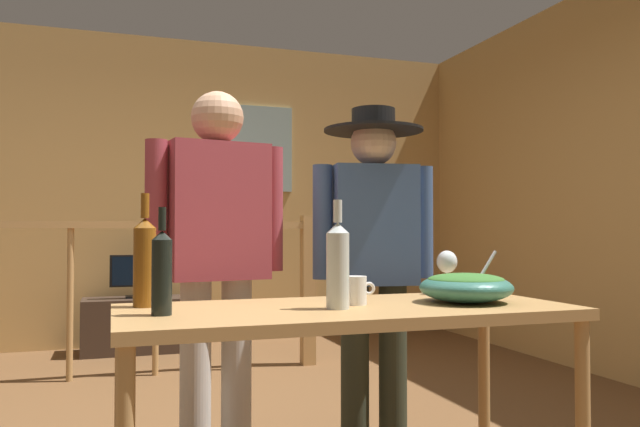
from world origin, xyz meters
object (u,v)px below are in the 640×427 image
Objects in this scene: flat_screen_tv at (138,272)px; person_standing_right at (374,248)px; stair_railing at (148,275)px; tv_console at (138,325)px; salad_bowl at (466,286)px; serving_table at (347,327)px; mug_white at (356,290)px; wine_glass at (447,264)px; wine_bottle_clear at (338,264)px; wine_bottle_dark at (162,271)px; framed_picture at (260,149)px; wine_bottle_amber at (145,260)px; person_standing_left at (217,245)px.

flat_screen_tv is 0.29× the size of person_standing_right.
person_standing_right is (0.90, -1.93, 0.23)m from stair_railing.
salad_bowl is at bearing -73.61° from tv_console.
person_standing_right is (-0.10, 0.64, 0.12)m from salad_bowl.
serving_table is 0.14m from mug_white.
wine_glass is 1.60× the size of mug_white.
wine_bottle_clear is 1.09× the size of wine_bottle_dark.
framed_picture is 1.97m from stair_railing.
tv_console is (-0.03, 0.93, -0.48)m from stair_railing.
wine_bottle_amber is (-0.14, -2.33, 0.21)m from stair_railing.
salad_bowl is 0.31m from wine_glass.
tv_console is 2.62× the size of salad_bowl.
wine_glass is at bearing 150.35° from person_standing_left.
salad_bowl is (1.00, -2.57, 0.11)m from stair_railing.
tv_console is at bearing 88.91° from wine_bottle_dark.
flat_screen_tv is at bearing 88.10° from wine_bottle_amber.
flat_screen_tv is 3.46m from mug_white.
serving_table is (0.57, -3.44, 0.01)m from flat_screen_tv.
wine_glass is (0.55, 0.26, 0.20)m from serving_table.
wine_glass reaches higher than serving_table.
person_standing_right reaches higher than flat_screen_tv.
person_standing_left is (-0.36, 0.60, 0.28)m from serving_table.
wine_glass is 0.98m from person_standing_left.
tv_console is 1.95× the size of flat_screen_tv.
wine_bottle_amber is 0.67m from wine_bottle_clear.
wine_bottle_clear is 0.23× the size of person_standing_left.
tv_console is at bearing 109.25° from wine_glass.
salad_bowl is at bearing 0.25° from wine_bottle_dark.
framed_picture is at bearing 90.02° from wine_glass.
wine_bottle_clear is (0.62, -0.26, -0.01)m from wine_bottle_amber.
person_standing_left is (0.21, -2.86, 0.73)m from tv_console.
serving_table is 0.97× the size of person_standing_left.
wine_glass is at bearing 24.60° from mug_white.
person_standing_left is at bearing 51.88° from wine_bottle_amber.
person_standing_left is at bearing 142.17° from salad_bowl.
wine_bottle_dark reaches higher than wine_glass.
wine_glass is 1.22m from wine_bottle_dark.
stair_railing reaches higher than tv_console.
stair_railing is at bearing 86.56° from wine_bottle_amber.
wine_glass is 0.54× the size of wine_bottle_dark.
person_standing_left reaches higher than stair_railing.
wine_bottle_clear is (-0.06, -0.06, 0.23)m from serving_table.
stair_railing is at bearing 87.78° from wine_bottle_dark.
person_standing_left is 1.02× the size of person_standing_right.
stair_railing is 7.58× the size of flat_screen_tv.
person_standing_left is (0.18, -1.93, 0.25)m from stair_railing.
flat_screen_tv is at bearing -62.77° from person_standing_right.
mug_white is (-0.50, -3.73, -1.00)m from framed_picture.
framed_picture reaches higher than wine_bottle_dark.
person_standing_left reaches higher than tv_console.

